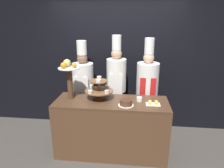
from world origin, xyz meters
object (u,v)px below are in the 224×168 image
object	(u,v)px
cup_white	(139,99)
chef_center_right	(147,87)
tiered_stand	(99,89)
chef_left	(83,85)
cake_square_tray	(153,103)
fruit_pedestal	(69,74)
cake_round	(126,103)
chef_center_left	(116,83)

from	to	relation	value
cup_white	chef_center_right	bearing A→B (deg)	75.34
tiered_stand	cup_white	xyz separation A→B (m)	(0.64, -0.03, -0.14)
chef_left	cake_square_tray	bearing A→B (deg)	-29.05
chef_center_right	fruit_pedestal	bearing A→B (deg)	-155.18
cake_round	cup_white	xyz separation A→B (m)	(0.20, 0.19, -0.01)
cake_square_tray	chef_center_right	xyz separation A→B (m)	(-0.05, 0.69, 0.03)
tiered_stand	chef_left	bearing A→B (deg)	125.88
cup_white	tiered_stand	bearing A→B (deg)	177.16
tiered_stand	chef_center_right	world-z (taller)	chef_center_right
chef_left	cup_white	bearing A→B (deg)	-29.17
cake_round	chef_center_right	xyz separation A→B (m)	(0.35, 0.77, 0.01)
cake_square_tray	chef_left	distance (m)	1.43
fruit_pedestal	chef_center_left	size ratio (longest dim) A/B	0.33
tiered_stand	chef_center_left	xyz separation A→B (m)	(0.23, 0.55, -0.07)
cake_round	cake_square_tray	world-z (taller)	cake_round
cup_white	chef_center_left	size ratio (longest dim) A/B	0.05
cake_round	cup_white	distance (m)	0.28
fruit_pedestal	tiered_stand	bearing A→B (deg)	4.35
cup_white	cake_round	bearing A→B (deg)	-136.93
tiered_stand	chef_center_left	bearing A→B (deg)	67.38
chef_center_right	cake_round	bearing A→B (deg)	-114.69
tiered_stand	chef_left	xyz separation A→B (m)	(-0.40, 0.55, -0.13)
cake_round	chef_center_left	bearing A→B (deg)	105.46
fruit_pedestal	cup_white	xyz separation A→B (m)	(1.11, 0.00, -0.38)
cake_round	chef_left	world-z (taller)	chef_left
cake_square_tray	fruit_pedestal	bearing A→B (deg)	175.38
chef_left	tiered_stand	bearing A→B (deg)	-54.12
chef_left	chef_center_left	world-z (taller)	chef_center_left
cake_round	chef_center_left	distance (m)	0.80
chef_center_right	chef_center_left	bearing A→B (deg)	180.00
cup_white	chef_left	bearing A→B (deg)	150.83
chef_left	chef_center_right	bearing A→B (deg)	-0.00
cake_square_tray	chef_left	world-z (taller)	chef_left
fruit_pedestal	cake_round	size ratio (longest dim) A/B	2.70
tiered_stand	cake_round	distance (m)	0.51
cake_square_tray	chef_center_right	bearing A→B (deg)	94.27
chef_center_left	cake_square_tray	bearing A→B (deg)	-48.18
cake_round	chef_center_left	xyz separation A→B (m)	(-0.21, 0.77, 0.06)
cake_round	chef_center_right	bearing A→B (deg)	65.31
tiered_stand	chef_left	world-z (taller)	chef_left
cake_round	chef_center_right	world-z (taller)	chef_center_right
tiered_stand	chef_center_right	distance (m)	0.97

